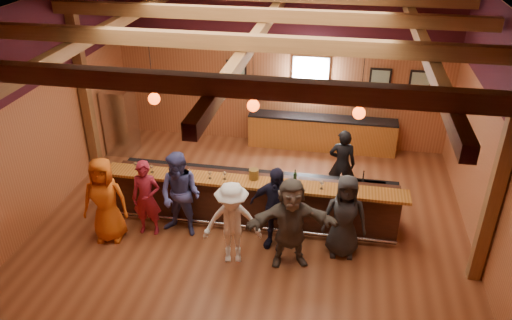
# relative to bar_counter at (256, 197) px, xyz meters

# --- Properties ---
(room) EXTENTS (9.04, 9.00, 4.52)m
(room) POSITION_rel_bar_counter_xyz_m (-0.02, -0.09, 2.69)
(room) COLOR brown
(room) RESTS_ON ground
(bar_counter) EXTENTS (6.30, 1.07, 1.11)m
(bar_counter) POSITION_rel_bar_counter_xyz_m (0.00, 0.00, 0.00)
(bar_counter) COLOR black
(bar_counter) RESTS_ON ground
(back_bar_cabinet) EXTENTS (4.00, 0.52, 0.95)m
(back_bar_cabinet) POSITION_rel_bar_counter_xyz_m (1.18, 3.57, -0.05)
(back_bar_cabinet) COLOR #924F1A
(back_bar_cabinet) RESTS_ON ground
(window) EXTENTS (0.95, 0.09, 0.95)m
(window) POSITION_rel_bar_counter_xyz_m (0.78, 3.80, 1.53)
(window) COLOR silver
(window) RESTS_ON room
(framed_pictures) EXTENTS (5.35, 0.05, 0.45)m
(framed_pictures) POSITION_rel_bar_counter_xyz_m (1.65, 3.79, 1.58)
(framed_pictures) COLOR black
(framed_pictures) RESTS_ON room
(wine_shelves) EXTENTS (3.00, 0.18, 0.30)m
(wine_shelves) POSITION_rel_bar_counter_xyz_m (0.78, 3.73, 1.10)
(wine_shelves) COLOR #924F1A
(wine_shelves) RESTS_ON room
(pendant_lights) EXTENTS (4.24, 0.24, 1.37)m
(pendant_lights) POSITION_rel_bar_counter_xyz_m (-0.02, -0.15, 2.19)
(pendant_lights) COLOR black
(pendant_lights) RESTS_ON room
(stainless_fridge) EXTENTS (0.70, 0.70, 1.80)m
(stainless_fridge) POSITION_rel_bar_counter_xyz_m (-4.12, 2.45, 0.38)
(stainless_fridge) COLOR silver
(stainless_fridge) RESTS_ON ground
(customer_orange) EXTENTS (0.98, 0.72, 1.83)m
(customer_orange) POSITION_rel_bar_counter_xyz_m (-2.82, -1.24, 0.39)
(customer_orange) COLOR #C75512
(customer_orange) RESTS_ON ground
(customer_redvest) EXTENTS (0.63, 0.43, 1.66)m
(customer_redvest) POSITION_rel_bar_counter_xyz_m (-2.09, -0.91, 0.31)
(customer_redvest) COLOR maroon
(customer_redvest) RESTS_ON ground
(customer_denim) EXTENTS (1.02, 0.87, 1.86)m
(customer_denim) POSITION_rel_bar_counter_xyz_m (-1.39, -0.82, 0.41)
(customer_denim) COLOR #444889
(customer_denim) RESTS_ON ground
(customer_white) EXTENTS (1.22, 0.86, 1.71)m
(customer_white) POSITION_rel_bar_counter_xyz_m (-0.17, -1.48, 0.33)
(customer_white) COLOR white
(customer_white) RESTS_ON ground
(customer_navy) EXTENTS (1.12, 0.64, 1.79)m
(customer_navy) POSITION_rel_bar_counter_xyz_m (0.55, -0.88, 0.37)
(customer_navy) COLOR black
(customer_navy) RESTS_ON ground
(customer_brown) EXTENTS (1.79, 0.95, 1.84)m
(customer_brown) POSITION_rel_bar_counter_xyz_m (0.91, -1.35, 0.40)
(customer_brown) COLOR #554C44
(customer_brown) RESTS_ON ground
(customer_dark) EXTENTS (0.87, 0.59, 1.73)m
(customer_dark) POSITION_rel_bar_counter_xyz_m (1.89, -0.89, 0.35)
(customer_dark) COLOR #242426
(customer_dark) RESTS_ON ground
(bartender) EXTENTS (0.62, 0.41, 1.69)m
(bartender) POSITION_rel_bar_counter_xyz_m (1.78, 1.23, 0.32)
(bartender) COLOR black
(bartender) RESTS_ON ground
(ice_bucket) EXTENTS (0.20, 0.20, 0.22)m
(ice_bucket) POSITION_rel_bar_counter_xyz_m (0.00, -0.22, 0.70)
(ice_bucket) COLOR olive
(ice_bucket) RESTS_ON bar_counter
(bottle_a) EXTENTS (0.07, 0.07, 0.32)m
(bottle_a) POSITION_rel_bar_counter_xyz_m (0.57, -0.28, 0.71)
(bottle_a) COLOR black
(bottle_a) RESTS_ON bar_counter
(bottle_b) EXTENTS (0.07, 0.07, 0.31)m
(bottle_b) POSITION_rel_bar_counter_xyz_m (0.85, -0.24, 0.71)
(bottle_b) COLOR black
(bottle_b) RESTS_ON bar_counter
(glass_a) EXTENTS (0.08, 0.08, 0.18)m
(glass_a) POSITION_rel_bar_counter_xyz_m (-2.53, -0.29, 0.72)
(glass_a) COLOR silver
(glass_a) RESTS_ON bar_counter
(glass_b) EXTENTS (0.08, 0.08, 0.18)m
(glass_b) POSITION_rel_bar_counter_xyz_m (-2.15, -0.34, 0.72)
(glass_b) COLOR silver
(glass_b) RESTS_ON bar_counter
(glass_c) EXTENTS (0.07, 0.07, 0.16)m
(glass_c) POSITION_rel_bar_counter_xyz_m (-1.34, -0.35, 0.70)
(glass_c) COLOR silver
(glass_c) RESTS_ON bar_counter
(glass_d) EXTENTS (0.07, 0.07, 0.17)m
(glass_d) POSITION_rel_bar_counter_xyz_m (-0.89, -0.37, 0.71)
(glass_d) COLOR silver
(glass_d) RESTS_ON bar_counter
(glass_e) EXTENTS (0.08, 0.08, 0.18)m
(glass_e) POSITION_rel_bar_counter_xyz_m (-0.58, -0.34, 0.72)
(glass_e) COLOR silver
(glass_e) RESTS_ON bar_counter
(glass_f) EXTENTS (0.08, 0.08, 0.18)m
(glass_f) POSITION_rel_bar_counter_xyz_m (0.57, -0.30, 0.72)
(glass_f) COLOR silver
(glass_f) RESTS_ON bar_counter
(glass_g) EXTENTS (0.09, 0.09, 0.19)m
(glass_g) POSITION_rel_bar_counter_xyz_m (1.40, -0.36, 0.73)
(glass_g) COLOR silver
(glass_g) RESTS_ON bar_counter
(glass_h) EXTENTS (0.09, 0.09, 0.20)m
(glass_h) POSITION_rel_bar_counter_xyz_m (1.95, -0.26, 0.73)
(glass_h) COLOR silver
(glass_h) RESTS_ON bar_counter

